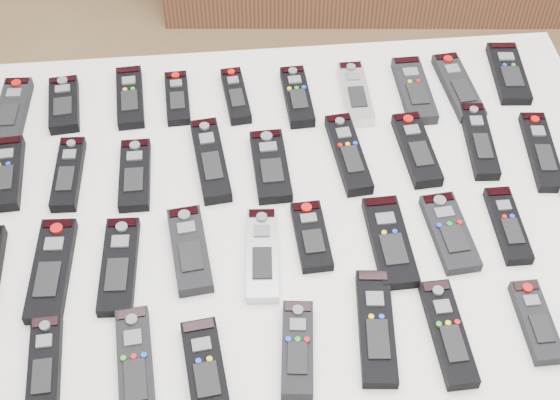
{
  "coord_description": "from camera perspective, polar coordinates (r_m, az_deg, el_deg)",
  "views": [
    {
      "loc": [
        -0.09,
        -0.76,
        1.84
      ],
      "look_at": [
        -0.01,
        0.12,
        0.8
      ],
      "focal_mm": 50.0,
      "sensor_mm": 36.0,
      "label": 1
    }
  ],
  "objects": [
    {
      "name": "remote_25",
      "position": [
        1.33,
        8.03,
        -3.02
      ],
      "size": [
        0.07,
        0.18,
        0.02
      ],
      "primitive_type": "cube",
      "rotation": [
        0.0,
        0.0,
        0.03
      ],
      "color": "black",
      "rests_on": "table"
    },
    {
      "name": "remote_10",
      "position": [
        1.5,
        -19.46,
        1.84
      ],
      "size": [
        0.07,
        0.17,
        0.02
      ],
      "primitive_type": "cube",
      "rotation": [
        0.0,
        0.0,
        0.06
      ],
      "color": "black",
      "rests_on": "table"
    },
    {
      "name": "remote_22",
      "position": [
        1.31,
        -6.62,
        -3.64
      ],
      "size": [
        0.08,
        0.18,
        0.02
      ],
      "primitive_type": "cube",
      "rotation": [
        0.0,
        0.0,
        0.11
      ],
      "color": "black",
      "rests_on": "table"
    },
    {
      "name": "remote_34",
      "position": [
        1.24,
        12.19,
        -9.49
      ],
      "size": [
        0.05,
        0.18,
        0.02
      ],
      "primitive_type": "cube",
      "rotation": [
        0.0,
        0.0,
        0.03
      ],
      "color": "black",
      "rests_on": "table"
    },
    {
      "name": "table",
      "position": [
        1.42,
        -0.0,
        -2.02
      ],
      "size": [
        1.25,
        0.88,
        0.78
      ],
      "color": "white",
      "rests_on": "ground"
    },
    {
      "name": "remote_21",
      "position": [
        1.32,
        -11.68,
        -4.72
      ],
      "size": [
        0.06,
        0.19,
        0.02
      ],
      "primitive_type": "cube",
      "rotation": [
        0.0,
        0.0,
        -0.05
      ],
      "color": "black",
      "rests_on": "table"
    },
    {
      "name": "remote_14",
      "position": [
        1.43,
        -0.7,
        2.51
      ],
      "size": [
        0.07,
        0.17,
        0.02
      ],
      "primitive_type": "cube",
      "rotation": [
        0.0,
        0.0,
        0.03
      ],
      "color": "black",
      "rests_on": "table"
    },
    {
      "name": "remote_1",
      "position": [
        1.6,
        -15.52,
        6.75
      ],
      "size": [
        0.07,
        0.15,
        0.02
      ],
      "primitive_type": "cube",
      "rotation": [
        0.0,
        0.0,
        0.09
      ],
      "color": "black",
      "rests_on": "table"
    },
    {
      "name": "remote_27",
      "position": [
        1.4,
        16.32,
        -1.77
      ],
      "size": [
        0.05,
        0.16,
        0.02
      ],
      "primitive_type": "cube",
      "rotation": [
        0.0,
        0.0,
        -0.01
      ],
      "color": "black",
      "rests_on": "table"
    },
    {
      "name": "remote_3",
      "position": [
        1.57,
        -7.52,
        7.41
      ],
      "size": [
        0.05,
        0.14,
        0.02
      ],
      "primitive_type": "cube",
      "rotation": [
        0.0,
        0.0,
        0.04
      ],
      "color": "black",
      "rests_on": "table"
    },
    {
      "name": "remote_32",
      "position": [
        1.2,
        1.29,
        -10.83
      ],
      "size": [
        0.07,
        0.16,
        0.02
      ],
      "primitive_type": "cube",
      "rotation": [
        0.0,
        0.0,
        -0.12
      ],
      "color": "black",
      "rests_on": "table"
    },
    {
      "name": "remote_8",
      "position": [
        1.62,
        12.9,
        8.08
      ],
      "size": [
        0.07,
        0.19,
        0.02
      ],
      "primitive_type": "cube",
      "rotation": [
        0.0,
        0.0,
        0.09
      ],
      "color": "black",
      "rests_on": "table"
    },
    {
      "name": "remote_13",
      "position": [
        1.44,
        -5.1,
        2.93
      ],
      "size": [
        0.07,
        0.2,
        0.02
      ],
      "primitive_type": "cube",
      "rotation": [
        0.0,
        0.0,
        0.11
      ],
      "color": "black",
      "rests_on": "table"
    },
    {
      "name": "remote_16",
      "position": [
        1.48,
        9.95,
        3.67
      ],
      "size": [
        0.06,
        0.18,
        0.02
      ],
      "primitive_type": "cube",
      "rotation": [
        0.0,
        0.0,
        0.06
      ],
      "color": "black",
      "rests_on": "table"
    },
    {
      "name": "remote_9",
      "position": [
        1.68,
        16.37,
        8.9
      ],
      "size": [
        0.07,
        0.18,
        0.02
      ],
      "primitive_type": "cube",
      "rotation": [
        0.0,
        0.0,
        -0.08
      ],
      "color": "black",
      "rests_on": "table"
    },
    {
      "name": "remote_7",
      "position": [
        1.6,
        9.77,
        7.92
      ],
      "size": [
        0.06,
        0.18,
        0.02
      ],
      "primitive_type": "cube",
      "rotation": [
        0.0,
        0.0,
        0.02
      ],
      "color": "black",
      "rests_on": "table"
    },
    {
      "name": "remote_35",
      "position": [
        1.29,
        18.21,
        -8.44
      ],
      "size": [
        0.05,
        0.14,
        0.02
      ],
      "primitive_type": "cube",
      "rotation": [
        0.0,
        0.0,
        0.01
      ],
      "color": "black",
      "rests_on": "table"
    },
    {
      "name": "remote_30",
      "position": [
        1.21,
        -10.54,
        -11.9
      ],
      "size": [
        0.07,
        0.2,
        0.02
      ],
      "primitive_type": "cube",
      "rotation": [
        0.0,
        0.0,
        0.08
      ],
      "color": "black",
      "rests_on": "table"
    },
    {
      "name": "remote_18",
      "position": [
        1.53,
        18.56,
        3.4
      ],
      "size": [
        0.07,
        0.19,
        0.02
      ],
      "primitive_type": "cube",
      "rotation": [
        0.0,
        0.0,
        -0.1
      ],
      "color": "black",
      "rests_on": "table"
    },
    {
      "name": "remote_23",
      "position": [
        1.3,
        -1.31,
        -3.99
      ],
      "size": [
        0.06,
        0.19,
        0.02
      ],
      "primitive_type": "cube",
      "rotation": [
        0.0,
        0.0,
        -0.07
      ],
      "color": "#B7B7BC",
      "rests_on": "table"
    },
    {
      "name": "remote_12",
      "position": [
        1.44,
        -10.56,
        1.83
      ],
      "size": [
        0.05,
        0.16,
        0.02
      ],
      "primitive_type": "cube",
      "rotation": [
        0.0,
        0.0,
        0.0
      ],
      "color": "black",
      "rests_on": "table"
    },
    {
      "name": "remote_2",
      "position": [
        1.59,
        -10.92,
        7.39
      ],
      "size": [
        0.06,
        0.17,
        0.02
      ],
      "primitive_type": "cube",
      "rotation": [
        0.0,
        0.0,
        0.06
      ],
      "color": "black",
      "rests_on": "table"
    },
    {
      "name": "remote_15",
      "position": [
        1.45,
        5.02,
        3.39
      ],
      "size": [
        0.07,
        0.19,
        0.02
      ],
      "primitive_type": "cube",
      "rotation": [
        0.0,
        0.0,
        0.09
      ],
      "color": "black",
      "rests_on": "table"
    },
    {
      "name": "remote_6",
      "position": [
        1.57,
        5.53,
        7.75
      ],
      "size": [
        0.05,
        0.17,
        0.02
      ],
      "primitive_type": "cube",
      "rotation": [
        0.0,
        0.0,
        -0.0
      ],
      "color": "#B7B7BC",
      "rests_on": "table"
    },
    {
      "name": "remote_29",
      "position": [
        1.24,
        -16.84,
        -11.56
      ],
      "size": [
        0.05,
        0.17,
        0.02
      ],
      "primitive_type": "cube",
      "rotation": [
        0.0,
        0.0,
        0.05
      ],
      "color": "black",
      "rests_on": "table"
    },
    {
      "name": "remote_31",
      "position": [
        1.19,
        -5.48,
        -12.24
      ],
      "size": [
        0.07,
        0.17,
        0.02
      ],
      "primitive_type": "cube",
      "rotation": [
        0.0,
        0.0,
        0.11
      ],
      "color": "black",
      "rests_on": "table"
    },
    {
      "name": "remote_26",
      "position": [
        1.36,
        12.3,
        -2.33
      ],
      "size": [
        0.07,
        0.17,
        0.02
      ],
      "primitive_type": "cube",
      "rotation": [
        0.0,
        0.0,
        0.08
      ],
      "color": "black",
      "rests_on": "table"
    },
    {
      "name": "remote_17",
      "position": [
        1.52,
        14.36,
        4.23
      ],
      "size": [
        0.06,
        0.19,
        0.02
      ],
      "primitive_type": "cube",
      "rotation": [
        0.0,
        0.0,
        -0.08
      ],
      "color": "black",
      "rests_on": "table"
    },
    {
      "name": "remote_33",
      "position": [
        1.23,
        7.04,
        -9.2
      ],
      "size": [
        0.07,
        0.2,
        0.02
      ],
      "primitive_type": "cube",
      "rotation": [
        0.0,
        0.0,
        -0.1
      ],
      "color": "black",
      "rests_on": "table"
    },
    {
      "name": "remote_4",
      "position": [
        1.57,
        -3.25,
        7.62
      ],
      "size": [
        0.06,
        0.15,
        0.02
      ],
      "primitive_type": "cube",
      "rotation": [
        0.0,
        0.0,
        0.1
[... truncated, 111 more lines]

